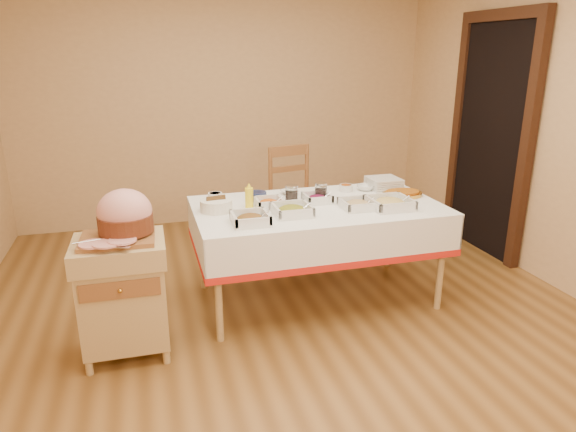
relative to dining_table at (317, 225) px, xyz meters
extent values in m
plane|color=brown|center=(-0.30, -0.30, -0.60)|extent=(5.00, 5.00, 0.00)
plane|color=tan|center=(-0.30, 2.20, 0.70)|extent=(4.50, 0.00, 4.50)
plane|color=tan|center=(1.95, -0.30, 0.70)|extent=(0.00, 5.00, 5.00)
cube|color=black|center=(1.91, 0.60, 0.45)|extent=(0.06, 0.90, 2.10)
cube|color=#351B10|center=(1.89, 0.10, 0.45)|extent=(0.08, 0.10, 2.10)
cube|color=#351B10|center=(1.89, 1.10, 0.45)|extent=(0.08, 0.10, 2.10)
cube|color=#351B10|center=(1.89, 0.60, 1.55)|extent=(0.08, 1.10, 0.10)
cube|color=tan|center=(0.00, 0.00, 0.13)|extent=(1.80, 1.00, 0.04)
cylinder|color=tan|center=(-0.82, -0.42, -0.24)|extent=(0.05, 0.05, 0.71)
cylinder|color=tan|center=(-0.82, 0.42, -0.24)|extent=(0.05, 0.05, 0.71)
cylinder|color=tan|center=(0.82, -0.42, -0.24)|extent=(0.05, 0.05, 0.71)
cylinder|color=tan|center=(0.82, 0.42, -0.24)|extent=(0.05, 0.05, 0.71)
cube|color=white|center=(0.00, 0.00, 0.16)|extent=(1.82, 1.02, 0.01)
cube|color=tan|center=(-1.40, -0.40, -0.24)|extent=(0.51, 0.42, 0.54)
cube|color=tan|center=(-1.40, -0.40, 0.10)|extent=(0.55, 0.46, 0.14)
cube|color=brown|center=(-1.40, -0.62, -0.06)|extent=(0.45, 0.02, 0.11)
sphere|color=gold|center=(-1.40, -0.63, -0.06)|extent=(0.03, 0.03, 0.03)
cylinder|color=tan|center=(-1.63, -0.58, -0.55)|extent=(0.05, 0.05, 0.09)
cylinder|color=tan|center=(-1.63, -0.22, -0.55)|extent=(0.05, 0.05, 0.09)
cylinder|color=tan|center=(-1.18, -0.58, -0.55)|extent=(0.05, 0.05, 0.09)
cylinder|color=tan|center=(-1.18, -0.22, -0.55)|extent=(0.05, 0.05, 0.09)
cube|color=brown|center=(0.14, 0.94, -0.10)|extent=(0.53, 0.51, 0.03)
cylinder|color=brown|center=(-0.01, 0.71, -0.36)|extent=(0.04, 0.04, 0.49)
cylinder|color=brown|center=(-0.09, 1.09, -0.36)|extent=(0.04, 0.04, 0.49)
cylinder|color=brown|center=(0.37, 0.78, -0.36)|extent=(0.04, 0.04, 0.49)
cylinder|color=brown|center=(0.29, 1.16, -0.36)|extent=(0.04, 0.04, 0.49)
cylinder|color=brown|center=(-0.09, 1.09, 0.15)|extent=(0.04, 0.04, 0.52)
cylinder|color=brown|center=(0.29, 1.16, 0.15)|extent=(0.04, 0.04, 0.52)
cube|color=brown|center=(0.10, 1.13, 0.36)|extent=(0.41, 0.11, 0.10)
cube|color=brown|center=(-1.40, -0.40, 0.18)|extent=(0.43, 0.34, 0.03)
ellipsoid|color=pink|center=(-1.35, -0.36, 0.34)|extent=(0.32, 0.29, 0.27)
cylinder|color=#5D2915|center=(-1.35, -0.36, 0.26)|extent=(0.33, 0.33, 0.11)
cube|color=silver|center=(-1.46, -0.57, 0.20)|extent=(0.27, 0.12, 0.00)
cylinder|color=silver|center=(-1.49, -0.46, 0.21)|extent=(0.31, 0.09, 0.01)
cube|color=silver|center=(-0.57, -0.28, 0.17)|extent=(0.24, 0.24, 0.02)
ellipsoid|color=maroon|center=(-0.57, -0.28, 0.19)|extent=(0.18, 0.18, 0.06)
cylinder|color=silver|center=(-0.52, -0.31, 0.20)|extent=(0.15, 0.01, 0.11)
cube|color=silver|center=(-0.25, -0.18, 0.17)|extent=(0.26, 0.26, 0.01)
ellipsoid|color=#B17816|center=(-0.25, -0.18, 0.19)|extent=(0.19, 0.19, 0.07)
cylinder|color=silver|center=(-0.19, -0.20, 0.20)|extent=(0.14, 0.01, 0.10)
cube|color=silver|center=(0.25, -0.16, 0.17)|extent=(0.24, 0.24, 0.01)
ellipsoid|color=tan|center=(0.25, -0.16, 0.19)|extent=(0.18, 0.18, 0.06)
cylinder|color=silver|center=(0.30, -0.19, 0.19)|extent=(0.13, 0.01, 0.10)
cube|color=silver|center=(0.48, -0.21, 0.17)|extent=(0.29, 0.29, 0.02)
ellipsoid|color=tan|center=(0.48, -0.21, 0.20)|extent=(0.22, 0.22, 0.08)
cylinder|color=silver|center=(0.55, -0.24, 0.20)|extent=(0.15, 0.01, 0.11)
cube|color=silver|center=(-0.36, 0.06, 0.17)|extent=(0.19, 0.19, 0.01)
ellipsoid|color=#C3530E|center=(-0.36, 0.06, 0.19)|extent=(0.15, 0.15, 0.05)
cylinder|color=silver|center=(-0.31, 0.04, 0.19)|extent=(0.13, 0.01, 0.09)
cube|color=silver|center=(0.02, 0.07, 0.17)|extent=(0.20, 0.20, 0.01)
ellipsoid|color=#5F0B32|center=(0.02, 0.07, 0.19)|extent=(0.15, 0.15, 0.05)
cylinder|color=silver|center=(0.07, 0.05, 0.19)|extent=(0.13, 0.01, 0.09)
cylinder|color=silver|center=(-0.71, 0.36, 0.19)|extent=(0.11, 0.11, 0.05)
cylinder|color=black|center=(-0.71, 0.36, 0.20)|extent=(0.09, 0.09, 0.02)
cylinder|color=navy|center=(-0.39, 0.27, 0.19)|extent=(0.14, 0.14, 0.06)
cylinder|color=#5F0B32|center=(-0.39, 0.27, 0.21)|extent=(0.11, 0.11, 0.02)
cylinder|color=silver|center=(0.35, 0.31, 0.19)|extent=(0.11, 0.11, 0.05)
cylinder|color=#C3530E|center=(0.35, 0.31, 0.21)|extent=(0.09, 0.09, 0.02)
imported|color=silver|center=(-0.12, 0.35, 0.18)|extent=(0.17, 0.17, 0.03)
imported|color=silver|center=(0.52, 0.29, 0.18)|extent=(0.15, 0.15, 0.04)
cylinder|color=silver|center=(-0.16, 0.13, 0.22)|extent=(0.10, 0.10, 0.12)
cylinder|color=silver|center=(-0.16, 0.13, 0.28)|extent=(0.10, 0.10, 0.01)
cylinder|color=black|center=(-0.16, 0.13, 0.20)|extent=(0.08, 0.08, 0.08)
cylinder|color=silver|center=(0.08, 0.15, 0.22)|extent=(0.09, 0.09, 0.11)
cylinder|color=silver|center=(0.08, 0.15, 0.28)|extent=(0.10, 0.10, 0.01)
cylinder|color=black|center=(0.08, 0.15, 0.20)|extent=(0.08, 0.08, 0.08)
cylinder|color=yellow|center=(-0.50, 0.07, 0.24)|extent=(0.06, 0.06, 0.15)
cone|color=yellow|center=(-0.50, 0.07, 0.33)|extent=(0.04, 0.04, 0.04)
cylinder|color=white|center=(-0.74, 0.05, 0.20)|extent=(0.23, 0.23, 0.08)
cube|color=silver|center=(0.68, 0.30, 0.17)|extent=(0.25, 0.25, 0.01)
cube|color=silver|center=(0.68, 0.30, 0.18)|extent=(0.25, 0.25, 0.01)
cube|color=silver|center=(0.68, 0.30, 0.20)|extent=(0.25, 0.25, 0.01)
cube|color=silver|center=(0.68, 0.30, 0.21)|extent=(0.25, 0.25, 0.01)
cube|color=silver|center=(0.68, 0.30, 0.23)|extent=(0.25, 0.25, 0.01)
cube|color=silver|center=(0.68, 0.30, 0.25)|extent=(0.25, 0.25, 0.01)
ellipsoid|color=gold|center=(0.72, 0.04, 0.18)|extent=(0.33, 0.23, 0.03)
ellipsoid|color=#A05611|center=(0.72, 0.04, 0.19)|extent=(0.28, 0.20, 0.03)
camera|label=1|loc=(-1.22, -3.45, 1.25)|focal=32.00mm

